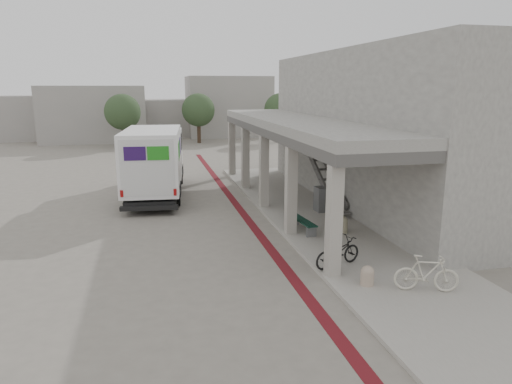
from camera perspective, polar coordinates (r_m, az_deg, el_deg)
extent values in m
plane|color=slate|center=(16.18, -2.33, -6.52)|extent=(120.00, 120.00, 0.00)
cube|color=#5C1218|center=(18.23, -0.44, -4.22)|extent=(0.35, 40.00, 0.01)
cube|color=gray|center=(17.32, 10.83, -5.21)|extent=(4.40, 28.00, 0.12)
cube|color=gray|center=(22.08, 14.47, 7.66)|extent=(4.30, 17.00, 7.00)
cube|color=#4F4D4A|center=(20.61, 5.10, 7.66)|extent=(3.40, 16.90, 0.35)
cube|color=gray|center=(20.58, 5.12, 8.63)|extent=(3.40, 16.90, 0.35)
cube|color=gray|center=(49.32, -19.51, 9.21)|extent=(10.00, 6.00, 5.50)
cube|color=gray|center=(53.12, -11.40, 9.11)|extent=(8.00, 6.00, 4.00)
cube|color=gray|center=(51.79, -3.48, 10.63)|extent=(9.00, 6.00, 6.50)
cube|color=gray|center=(53.25, -25.63, 8.38)|extent=(7.00, 5.00, 4.50)
cylinder|color=#38281C|center=(43.23, -16.18, 6.94)|extent=(0.36, 0.36, 2.40)
sphere|color=#2D3F25|center=(43.09, -16.35, 9.58)|extent=(3.20, 3.20, 3.20)
cylinder|color=#38281C|center=(45.43, -7.15, 7.62)|extent=(0.36, 0.36, 2.40)
sphere|color=#2D3F25|center=(45.29, -7.22, 10.14)|extent=(3.20, 3.20, 3.20)
cylinder|color=#38281C|center=(46.01, 3.03, 7.77)|extent=(0.36, 0.36, 2.40)
sphere|color=#2D3F25|center=(45.87, 3.06, 10.26)|extent=(3.20, 3.20, 3.20)
cube|color=black|center=(23.65, -12.37, 0.55)|extent=(2.94, 7.59, 0.32)
cube|color=white|center=(22.42, -12.76, 4.12)|extent=(3.07, 5.72, 2.75)
cube|color=white|center=(26.04, -12.07, 5.01)|extent=(2.72, 2.25, 2.43)
cube|color=white|center=(27.27, -11.81, 3.46)|extent=(2.38, 0.86, 0.85)
cube|color=black|center=(26.81, -12.00, 6.49)|extent=(2.37, 0.74, 1.11)
cube|color=black|center=(19.97, -13.21, -1.94)|extent=(2.45, 0.50, 0.19)
cube|color=#2A114E|center=(23.23, -15.81, 5.44)|extent=(0.17, 1.48, 0.79)
cube|color=#21841C|center=(21.68, -16.38, 4.89)|extent=(0.17, 1.48, 0.79)
cube|color=#2A114E|center=(19.64, -14.92, 4.65)|extent=(0.90, 0.12, 0.58)
cube|color=#21841C|center=(19.55, -12.15, 4.76)|extent=(0.90, 0.12, 0.58)
cylinder|color=black|center=(26.43, -14.32, 1.87)|extent=(0.39, 0.98, 0.95)
cylinder|color=black|center=(26.26, -9.50, 2.02)|extent=(0.39, 0.98, 0.95)
cylinder|color=black|center=(21.72, -15.73, -0.60)|extent=(0.39, 0.98, 0.95)
cylinder|color=black|center=(21.51, -9.86, -0.43)|extent=(0.39, 0.98, 0.95)
cube|color=slate|center=(16.62, 6.93, -4.94)|extent=(0.39, 0.12, 0.38)
cube|color=slate|center=(17.91, 4.78, -3.56)|extent=(0.39, 0.12, 0.38)
cube|color=#103225|center=(17.14, 5.41, -3.61)|extent=(0.31, 1.80, 0.05)
cube|color=#103225|center=(17.20, 5.83, -3.56)|extent=(0.31, 1.80, 0.05)
cube|color=#103225|center=(17.26, 6.25, -3.51)|extent=(0.31, 1.80, 0.05)
cylinder|color=tan|center=(13.03, 13.72, -10.45)|extent=(0.37, 0.37, 0.37)
sphere|color=tan|center=(12.96, 13.77, -9.70)|extent=(0.37, 0.37, 0.37)
cylinder|color=gray|center=(17.24, 10.66, -4.33)|extent=(0.43, 0.43, 0.43)
sphere|color=gray|center=(17.18, 10.69, -3.65)|extent=(0.43, 0.43, 0.43)
cube|color=slate|center=(19.97, 8.16, -0.90)|extent=(0.49, 0.65, 1.06)
imported|color=black|center=(14.04, 10.17, -7.39)|extent=(1.79, 1.12, 0.89)
imported|color=beige|center=(12.98, 20.54, -9.50)|extent=(1.74, 1.02, 1.01)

